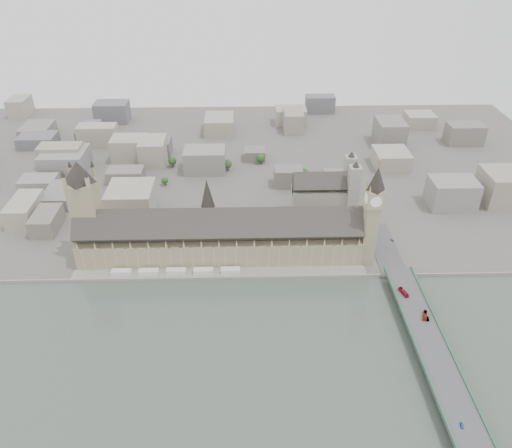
{
  "coord_description": "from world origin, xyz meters",
  "views": [
    {
      "loc": [
        24.15,
        -370.92,
        286.13
      ],
      "look_at": [
        34.33,
        28.42,
        31.67
      ],
      "focal_mm": 35.0,
      "sensor_mm": 36.0,
      "label": 1
    }
  ],
  "objects_px": {
    "red_bus_south": "(425,315)",
    "car_silver": "(428,319)",
    "westminster_bridge": "(421,329)",
    "westminster_abbey": "(326,195)",
    "car_blue": "(462,425)",
    "elizabeth_tower": "(373,210)",
    "palace_of_westminster": "(220,237)",
    "car_approach": "(392,240)",
    "red_bus_north": "(404,292)",
    "victoria_tower": "(85,206)"
  },
  "relations": [
    {
      "from": "victoria_tower",
      "to": "westminster_abbey",
      "type": "bearing_deg",
      "value": 16.5
    },
    {
      "from": "victoria_tower",
      "to": "car_blue",
      "type": "height_order",
      "value": "victoria_tower"
    },
    {
      "from": "car_approach",
      "to": "victoria_tower",
      "type": "bearing_deg",
      "value": 162.5
    },
    {
      "from": "palace_of_westminster",
      "to": "elizabeth_tower",
      "type": "xyz_separation_m",
      "value": [
        138.0,
        -11.7,
        35.38
      ]
    },
    {
      "from": "victoria_tower",
      "to": "red_bus_north",
      "type": "bearing_deg",
      "value": -15.38
    },
    {
      "from": "palace_of_westminster",
      "to": "westminster_abbey",
      "type": "relative_size",
      "value": 3.9
    },
    {
      "from": "westminster_bridge",
      "to": "westminster_abbey",
      "type": "relative_size",
      "value": 4.78
    },
    {
      "from": "westminster_abbey",
      "to": "red_bus_south",
      "type": "xyz_separation_m",
      "value": [
        55.3,
        -174.11,
        -13.26
      ]
    },
    {
      "from": "car_silver",
      "to": "westminster_abbey",
      "type": "bearing_deg",
      "value": 110.5
    },
    {
      "from": "car_blue",
      "to": "car_silver",
      "type": "height_order",
      "value": "car_silver"
    },
    {
      "from": "red_bus_north",
      "to": "car_blue",
      "type": "xyz_separation_m",
      "value": [
        1.72,
        -127.4,
        -0.94
      ]
    },
    {
      "from": "palace_of_westminster",
      "to": "red_bus_south",
      "type": "bearing_deg",
      "value": -30.73
    },
    {
      "from": "red_bus_south",
      "to": "westminster_bridge",
      "type": "bearing_deg",
      "value": -96.62
    },
    {
      "from": "red_bus_south",
      "to": "palace_of_westminster",
      "type": "bearing_deg",
      "value": 169.39
    },
    {
      "from": "palace_of_westminster",
      "to": "victoria_tower",
      "type": "xyz_separation_m",
      "value": [
        -122.0,
        6.3,
        32.5
      ]
    },
    {
      "from": "palace_of_westminster",
      "to": "car_approach",
      "type": "relative_size",
      "value": 57.36
    },
    {
      "from": "palace_of_westminster",
      "to": "victoria_tower",
      "type": "relative_size",
      "value": 2.65
    },
    {
      "from": "elizabeth_tower",
      "to": "red_bus_south",
      "type": "relative_size",
      "value": 9.51
    },
    {
      "from": "palace_of_westminster",
      "to": "car_blue",
      "type": "distance_m",
      "value": 253.85
    },
    {
      "from": "westminster_bridge",
      "to": "westminster_abbey",
      "type": "bearing_deg",
      "value": 105.64
    },
    {
      "from": "westminster_abbey",
      "to": "elizabeth_tower",
      "type": "bearing_deg",
      "value": -72.71
    },
    {
      "from": "car_approach",
      "to": "westminster_bridge",
      "type": "bearing_deg",
      "value": -110.68
    },
    {
      "from": "red_bus_south",
      "to": "car_silver",
      "type": "xyz_separation_m",
      "value": [
        1.21,
        -3.04,
        -0.75
      ]
    },
    {
      "from": "westminster_abbey",
      "to": "car_approach",
      "type": "height_order",
      "value": "westminster_abbey"
    },
    {
      "from": "elizabeth_tower",
      "to": "car_approach",
      "type": "distance_m",
      "value": 59.14
    },
    {
      "from": "westminster_bridge",
      "to": "elizabeth_tower",
      "type": "bearing_deg",
      "value": 104.11
    },
    {
      "from": "red_bus_south",
      "to": "elizabeth_tower",
      "type": "bearing_deg",
      "value": 128.07
    },
    {
      "from": "red_bus_south",
      "to": "car_silver",
      "type": "distance_m",
      "value": 3.36
    },
    {
      "from": "red_bus_north",
      "to": "car_silver",
      "type": "distance_m",
      "value": 33.14
    },
    {
      "from": "car_silver",
      "to": "car_approach",
      "type": "relative_size",
      "value": 1.08
    },
    {
      "from": "victoria_tower",
      "to": "red_bus_south",
      "type": "distance_m",
      "value": 309.85
    },
    {
      "from": "westminster_bridge",
      "to": "westminster_abbey",
      "type": "xyz_separation_m",
      "value": [
        -51.08,
        182.5,
        19.96
      ]
    },
    {
      "from": "westminster_abbey",
      "to": "red_bus_south",
      "type": "distance_m",
      "value": 183.16
    },
    {
      "from": "red_bus_south",
      "to": "car_approach",
      "type": "bearing_deg",
      "value": 109.32
    },
    {
      "from": "victoria_tower",
      "to": "car_blue",
      "type": "distance_m",
      "value": 349.82
    },
    {
      "from": "westminster_bridge",
      "to": "red_bus_south",
      "type": "relative_size",
      "value": 28.75
    },
    {
      "from": "car_blue",
      "to": "elizabeth_tower",
      "type": "bearing_deg",
      "value": 106.33
    },
    {
      "from": "victoria_tower",
      "to": "westminster_bridge",
      "type": "distance_m",
      "value": 309.91
    },
    {
      "from": "westminster_abbey",
      "to": "car_blue",
      "type": "height_order",
      "value": "westminster_abbey"
    },
    {
      "from": "victoria_tower",
      "to": "red_bus_north",
      "type": "xyz_separation_m",
      "value": [
        278.9,
        -76.73,
        -43.27
      ]
    },
    {
      "from": "car_silver",
      "to": "red_bus_north",
      "type": "bearing_deg",
      "value": 111.34
    },
    {
      "from": "westminster_abbey",
      "to": "car_approach",
      "type": "bearing_deg",
      "value": -49.82
    },
    {
      "from": "elizabeth_tower",
      "to": "westminster_abbey",
      "type": "bearing_deg",
      "value": 107.29
    },
    {
      "from": "victoria_tower",
      "to": "car_approach",
      "type": "bearing_deg",
      "value": 0.35
    },
    {
      "from": "palace_of_westminster",
      "to": "westminster_abbey",
      "type": "xyz_separation_m",
      "value": [
        110.92,
        75.3,
        2.38
      ]
    },
    {
      "from": "red_bus_south",
      "to": "car_approach",
      "type": "relative_size",
      "value": 2.45
    },
    {
      "from": "red_bus_north",
      "to": "elizabeth_tower",
      "type": "bearing_deg",
      "value": 90.31
    },
    {
      "from": "westminster_abbey",
      "to": "car_silver",
      "type": "relative_size",
      "value": 13.62
    },
    {
      "from": "palace_of_westminster",
      "to": "red_bus_north",
      "type": "bearing_deg",
      "value": -24.18
    },
    {
      "from": "red_bus_north",
      "to": "car_silver",
      "type": "relative_size",
      "value": 2.43
    }
  ]
}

